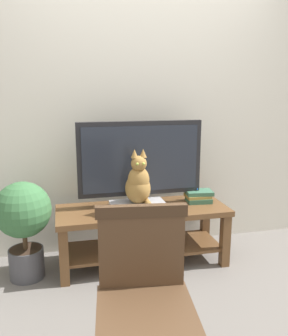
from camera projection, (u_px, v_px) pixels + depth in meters
ground_plane at (174, 302)px, 2.46m from camera, size 12.00×12.00×0.00m
back_wall at (140, 94)px, 3.16m from camera, size 7.00×0.12×2.80m
tv_stand at (143, 224)px, 2.95m from camera, size 1.40×0.52×0.49m
tv at (140, 161)px, 2.91m from camera, size 1.03×0.20×0.70m
media_box at (138, 207)px, 2.84m from camera, size 0.43×0.26×0.07m
cat at (138, 183)px, 2.78m from camera, size 0.20×0.28×0.44m
wooden_chair at (144, 288)px, 1.67m from camera, size 0.50×0.50×0.89m
book_stack at (198, 196)px, 3.07m from camera, size 0.24×0.19×0.10m
potted_plant at (23, 220)px, 2.69m from camera, size 0.42×0.42×0.77m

